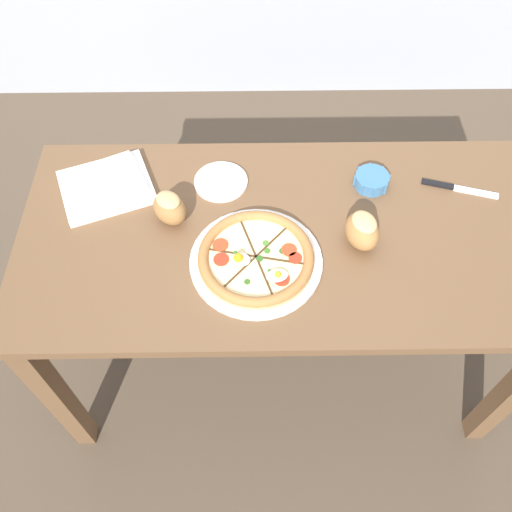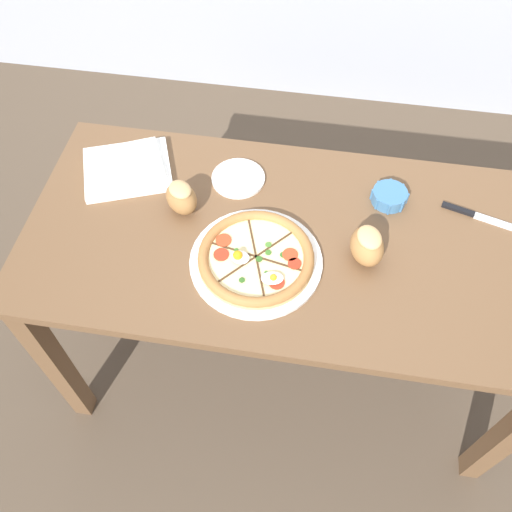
{
  "view_description": "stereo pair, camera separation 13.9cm",
  "coord_description": "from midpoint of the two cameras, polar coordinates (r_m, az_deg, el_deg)",
  "views": [
    {
      "loc": [
        -0.1,
        -0.9,
        1.94
      ],
      "look_at": [
        -0.09,
        -0.1,
        0.81
      ],
      "focal_mm": 38.0,
      "sensor_mm": 36.0,
      "label": 1
    },
    {
      "loc": [
        0.04,
        -0.89,
        1.94
      ],
      "look_at": [
        -0.09,
        -0.1,
        0.81
      ],
      "focal_mm": 38.0,
      "sensor_mm": 36.0,
      "label": 2
    }
  ],
  "objects": [
    {
      "name": "ground_plane",
      "position": [
        2.14,
        4.64,
        -10.85
      ],
      "size": [
        12.0,
        12.0,
        0.0
      ],
      "primitive_type": "plane",
      "color": "brown"
    },
    {
      "name": "bread_piece_mid",
      "position": [
        1.42,
        14.39,
        0.91
      ],
      "size": [
        0.12,
        0.13,
        0.1
      ],
      "rotation": [
        0.0,
        0.0,
        1.93
      ],
      "color": "#A3703D",
      "rests_on": "dining_table"
    },
    {
      "name": "pizza",
      "position": [
        1.4,
        2.84,
        -0.46
      ],
      "size": [
        0.35,
        0.35,
        0.05
      ],
      "color": "white",
      "rests_on": "dining_table"
    },
    {
      "name": "bread_piece_near",
      "position": [
        1.49,
        -5.24,
        6.01
      ],
      "size": [
        0.13,
        0.13,
        0.09
      ],
      "rotation": [
        0.0,
        0.0,
        2.37
      ],
      "color": "olive",
      "rests_on": "dining_table"
    },
    {
      "name": "napkin_folded",
      "position": [
        1.64,
        -11.06,
        8.95
      ],
      "size": [
        0.31,
        0.29,
        0.04
      ],
      "rotation": [
        0.0,
        0.0,
        0.37
      ],
      "color": "white",
      "rests_on": "dining_table"
    },
    {
      "name": "ramekin_bowl",
      "position": [
        1.59,
        16.33,
        5.91
      ],
      "size": [
        0.11,
        0.11,
        0.04
      ],
      "color": "teal",
      "rests_on": "dining_table"
    },
    {
      "name": "side_saucer",
      "position": [
        1.59,
        0.63,
        8.03
      ],
      "size": [
        0.16,
        0.16,
        0.01
      ],
      "color": "white",
      "rests_on": "dining_table"
    },
    {
      "name": "dining_table",
      "position": [
        1.56,
        6.24,
        -0.75
      ],
      "size": [
        1.47,
        0.7,
        0.78
      ],
      "color": "brown",
      "rests_on": "ground_plane"
    },
    {
      "name": "knife_main",
      "position": [
        1.65,
        24.74,
        3.63
      ],
      "size": [
        0.21,
        0.08,
        0.01
      ],
      "rotation": [
        0.0,
        0.0,
        -0.28
      ],
      "color": "silver",
      "rests_on": "dining_table"
    }
  ]
}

